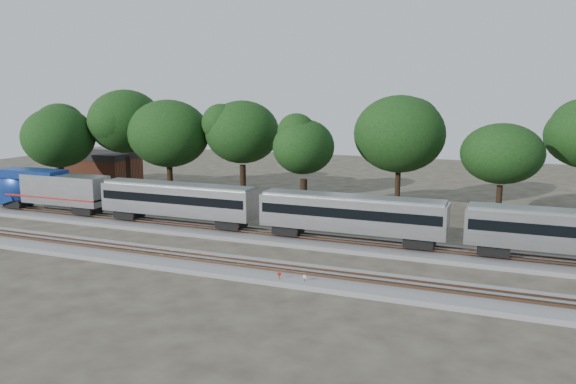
{
  "coord_description": "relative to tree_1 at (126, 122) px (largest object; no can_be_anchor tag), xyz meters",
  "views": [
    {
      "loc": [
        21.34,
        -42.32,
        13.91
      ],
      "look_at": [
        2.27,
        5.0,
        4.89
      ],
      "focal_mm": 35.0,
      "sensor_mm": 36.0,
      "label": 1
    }
  ],
  "objects": [
    {
      "name": "track_near",
      "position": [
        27.35,
        -23.97,
        -9.91
      ],
      "size": [
        160.0,
        5.0,
        0.73
      ],
      "color": "slate",
      "rests_on": "ground"
    },
    {
      "name": "switch_stand_white",
      "position": [
        35.2,
        -25.59,
        -9.56
      ],
      "size": [
        0.27,
        0.1,
        0.87
      ],
      "rotation": [
        0.0,
        0.0,
        -0.27
      ],
      "color": "#512D19",
      "rests_on": "ground"
    },
    {
      "name": "tree_1",
      "position": [
        0.0,
        0.0,
        0.0
      ],
      "size": [
        10.29,
        10.29,
        14.51
      ],
      "color": "black",
      "rests_on": "ground"
    },
    {
      "name": "tree_2",
      "position": [
        7.19,
        -0.71,
        -1.39
      ],
      "size": [
        8.89,
        8.89,
        12.53
      ],
      "color": "black",
      "rests_on": "ground"
    },
    {
      "name": "tree_5",
      "position": [
        36.27,
        3.29,
        -0.93
      ],
      "size": [
        9.35,
        9.35,
        13.18
      ],
      "color": "black",
      "rests_on": "ground"
    },
    {
      "name": "ground",
      "position": [
        27.35,
        -19.97,
        -10.11
      ],
      "size": [
        160.0,
        160.0,
        0.0
      ],
      "primitive_type": "plane",
      "color": "#383328",
      "rests_on": "ground"
    },
    {
      "name": "track_far",
      "position": [
        27.35,
        -13.97,
        -9.91
      ],
      "size": [
        160.0,
        5.0,
        0.73
      ],
      "color": "slate",
      "rests_on": "ground"
    },
    {
      "name": "tree_6",
      "position": [
        47.6,
        1.64,
        -2.61
      ],
      "size": [
        7.65,
        7.65,
        10.78
      ],
      "color": "black",
      "rests_on": "ground"
    },
    {
      "name": "switch_stand_red",
      "position": [
        33.32,
        -25.85,
        -9.53
      ],
      "size": [
        0.28,
        0.12,
        0.92
      ],
      "rotation": [
        0.0,
        0.0,
        0.33
      ],
      "color": "#512D19",
      "rests_on": "ground"
    },
    {
      "name": "tree_4",
      "position": [
        26.88,
        -3.44,
        -2.17
      ],
      "size": [
        8.09,
        8.09,
        11.41
      ],
      "color": "black",
      "rests_on": "ground"
    },
    {
      "name": "brick_building",
      "position": [
        -9.49,
        5.54,
        -7.56
      ],
      "size": [
        11.06,
        8.17,
        5.08
      ],
      "rotation": [
        0.0,
        0.0,
        0.07
      ],
      "color": "brown",
      "rests_on": "ground"
    },
    {
      "name": "tree_0",
      "position": [
        -6.8,
        -5.19,
        -1.96
      ],
      "size": [
        8.31,
        8.31,
        11.71
      ],
      "color": "black",
      "rests_on": "ground"
    },
    {
      "name": "tree_3",
      "position": [
        16.82,
        1.34,
        -1.08
      ],
      "size": [
        9.2,
        9.2,
        12.97
      ],
      "color": "black",
      "rests_on": "ground"
    },
    {
      "name": "switch_lever",
      "position": [
        34.04,
        -25.15,
        -9.96
      ],
      "size": [
        0.56,
        0.41,
        0.3
      ],
      "primitive_type": "cube",
      "rotation": [
        0.0,
        0.0,
        -0.23
      ],
      "color": "#512D19",
      "rests_on": "ground"
    }
  ]
}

